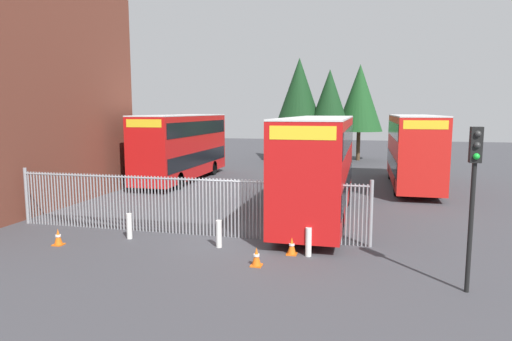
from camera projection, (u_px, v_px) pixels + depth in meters
ground_plane at (273, 197)px, 24.56m from camera, size 100.00×100.00×0.00m
palisade_fence at (182, 204)px, 17.15m from camera, size 14.07×0.14×2.35m
double_decker_bus_near_gate at (319, 163)px, 19.62m from camera, size 2.54×10.81×4.42m
double_decker_bus_behind_fence_left at (413, 148)px, 27.69m from camera, size 2.54×10.81×4.42m
double_decker_bus_behind_fence_right at (183, 145)px, 30.26m from camera, size 2.54×10.81×4.42m
bollard_near_left at (129, 226)px, 16.59m from camera, size 0.20×0.20×0.95m
bollard_center_front at (219, 234)px, 15.55m from camera, size 0.20×0.20×0.95m
bollard_near_right at (308, 242)px, 14.59m from camera, size 0.20×0.20×0.95m
traffic_cone_by_gate at (256, 257)px, 13.69m from camera, size 0.34×0.34×0.59m
traffic_cone_mid_forecourt at (292, 246)px, 14.78m from camera, size 0.34×0.34×0.59m
traffic_cone_near_kerb at (58, 237)px, 15.81m from camera, size 0.34×0.34×0.59m
traffic_light_kerbside at (474, 179)px, 11.36m from camera, size 0.28×0.33×4.30m
tree_tall_back at (360, 98)px, 42.19m from camera, size 4.35×4.35×8.98m
tree_short_side at (299, 100)px, 41.41m from camera, size 5.37×5.37×9.47m
tree_mid_row at (330, 101)px, 40.36m from camera, size 3.90×3.90×8.35m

